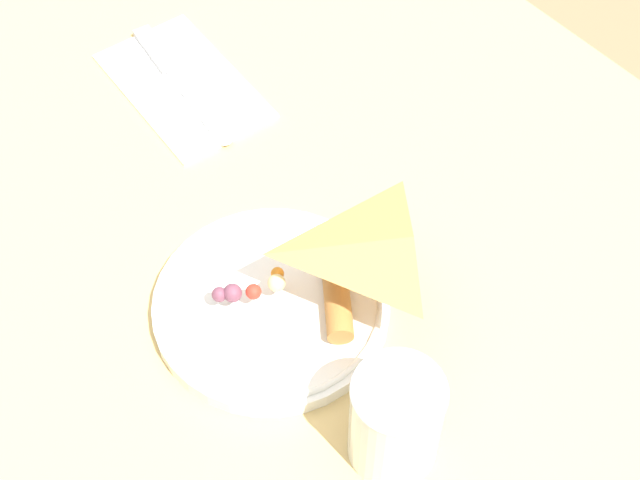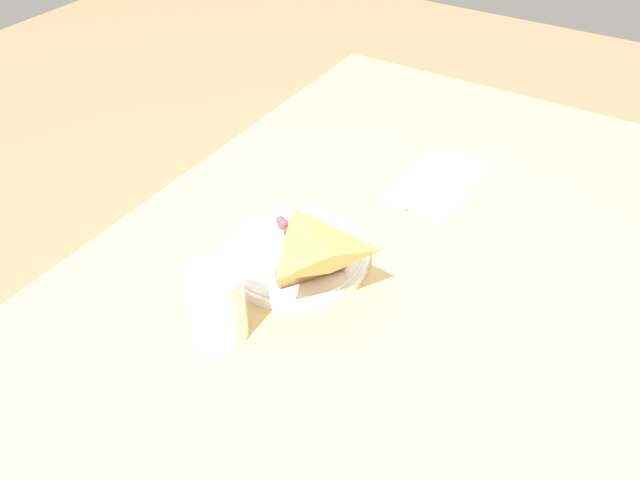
% 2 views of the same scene
% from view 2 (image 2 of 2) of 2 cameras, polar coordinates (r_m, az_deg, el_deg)
% --- Properties ---
extents(dining_table, '(1.24, 0.79, 0.71)m').
position_cam_2_polar(dining_table, '(0.98, 5.17, -5.90)').
color(dining_table, '#DBB770').
rests_on(dining_table, ground_plane).
extents(plate_pizza, '(0.22, 0.22, 0.05)m').
position_cam_2_polar(plate_pizza, '(0.90, -2.25, -1.07)').
color(plate_pizza, white).
rests_on(plate_pizza, dining_table).
extents(milk_glass, '(0.08, 0.08, 0.10)m').
position_cam_2_polar(milk_glass, '(0.78, -9.48, -5.94)').
color(milk_glass, white).
rests_on(milk_glass, dining_table).
extents(napkin_folded, '(0.21, 0.13, 0.00)m').
position_cam_2_polar(napkin_folded, '(1.08, 10.84, 5.28)').
color(napkin_folded, white).
rests_on(napkin_folded, dining_table).
extents(butter_knife, '(0.21, 0.05, 0.01)m').
position_cam_2_polar(butter_knife, '(1.09, 11.16, 5.73)').
color(butter_knife, '#B2B2B7').
rests_on(butter_knife, napkin_folded).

